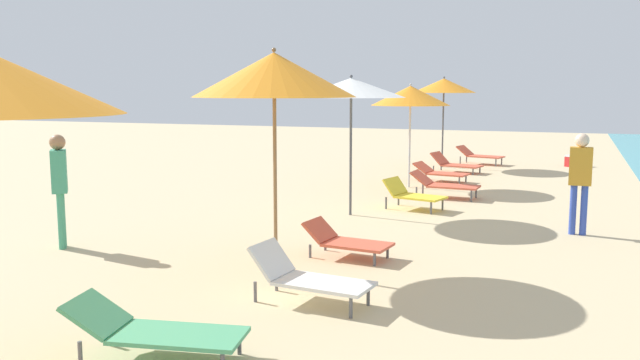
{
  "coord_description": "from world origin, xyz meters",
  "views": [
    {
      "loc": [
        4.18,
        4.68,
        2.45
      ],
      "look_at": [
        1.41,
        11.88,
        1.38
      ],
      "focal_mm": 37.17,
      "sensor_mm": 36.0,
      "label": 1
    }
  ],
  "objects_px": {
    "lounger_fifth_shoreside": "(413,194)",
    "lounger_sixth_shoreside": "(440,172)",
    "person_walking_far": "(59,179)",
    "lounger_third_shoreside": "(154,330)",
    "umbrella_farthest": "(444,86)",
    "lounger_fourth_shoreside": "(346,240)",
    "lounger_farthest_shoreside": "(479,155)",
    "umbrella_fourth": "(274,75)",
    "lounger_farthest_inland": "(455,164)",
    "cooler_box": "(573,161)",
    "lounger_fourth_inland": "(308,277)",
    "person_walking_near": "(580,173)",
    "umbrella_sixth": "(411,96)",
    "lounger_sixth_inland": "(444,184)",
    "umbrella_fifth": "(351,88)"
  },
  "relations": [
    {
      "from": "umbrella_fifth",
      "to": "umbrella_sixth",
      "type": "height_order",
      "value": "umbrella_fifth"
    },
    {
      "from": "lounger_third_shoreside",
      "to": "lounger_farthest_inland",
      "type": "height_order",
      "value": "lounger_farthest_inland"
    },
    {
      "from": "umbrella_fourth",
      "to": "person_walking_near",
      "type": "bearing_deg",
      "value": 44.32
    },
    {
      "from": "umbrella_fifth",
      "to": "person_walking_near",
      "type": "relative_size",
      "value": 1.58
    },
    {
      "from": "lounger_sixth_shoreside",
      "to": "umbrella_sixth",
      "type": "bearing_deg",
      "value": -102.41
    },
    {
      "from": "umbrella_fifth",
      "to": "lounger_sixth_inland",
      "type": "height_order",
      "value": "umbrella_fifth"
    },
    {
      "from": "lounger_third_shoreside",
      "to": "lounger_farthest_shoreside",
      "type": "height_order",
      "value": "lounger_farthest_shoreside"
    },
    {
      "from": "umbrella_farthest",
      "to": "person_walking_far",
      "type": "distance_m",
      "value": 13.22
    },
    {
      "from": "lounger_fourth_shoreside",
      "to": "person_walking_near",
      "type": "bearing_deg",
      "value": 48.38
    },
    {
      "from": "umbrella_fifth",
      "to": "lounger_farthest_shoreside",
      "type": "distance_m",
      "value": 10.04
    },
    {
      "from": "umbrella_fifth",
      "to": "umbrella_sixth",
      "type": "distance_m",
      "value": 3.99
    },
    {
      "from": "lounger_farthest_inland",
      "to": "person_walking_near",
      "type": "bearing_deg",
      "value": -53.82
    },
    {
      "from": "umbrella_farthest",
      "to": "lounger_fourth_shoreside",
      "type": "bearing_deg",
      "value": -86.04
    },
    {
      "from": "lounger_fourth_shoreside",
      "to": "lounger_sixth_inland",
      "type": "distance_m",
      "value": 5.82
    },
    {
      "from": "lounger_fourth_shoreside",
      "to": "lounger_farthest_shoreside",
      "type": "relative_size",
      "value": 0.83
    },
    {
      "from": "lounger_third_shoreside",
      "to": "lounger_farthest_inland",
      "type": "xyz_separation_m",
      "value": [
        0.25,
        14.55,
        -0.02
      ]
    },
    {
      "from": "lounger_third_shoreside",
      "to": "umbrella_sixth",
      "type": "xyz_separation_m",
      "value": [
        -0.33,
        11.2,
        1.99
      ]
    },
    {
      "from": "lounger_fourth_shoreside",
      "to": "umbrella_sixth",
      "type": "height_order",
      "value": "umbrella_sixth"
    },
    {
      "from": "lounger_sixth_shoreside",
      "to": "lounger_farthest_inland",
      "type": "height_order",
      "value": "lounger_farthest_inland"
    },
    {
      "from": "lounger_sixth_shoreside",
      "to": "lounger_farthest_shoreside",
      "type": "relative_size",
      "value": 0.95
    },
    {
      "from": "lounger_third_shoreside",
      "to": "umbrella_fifth",
      "type": "xyz_separation_m",
      "value": [
        -0.54,
        7.22,
        2.18
      ]
    },
    {
      "from": "lounger_fourth_shoreside",
      "to": "lounger_farthest_inland",
      "type": "bearing_deg",
      "value": 97.28
    },
    {
      "from": "umbrella_fourth",
      "to": "lounger_farthest_inland",
      "type": "bearing_deg",
      "value": 87.43
    },
    {
      "from": "lounger_fifth_shoreside",
      "to": "lounger_sixth_inland",
      "type": "relative_size",
      "value": 0.86
    },
    {
      "from": "lounger_fifth_shoreside",
      "to": "lounger_sixth_shoreside",
      "type": "height_order",
      "value": "lounger_fifth_shoreside"
    },
    {
      "from": "umbrella_fifth",
      "to": "lounger_fifth_shoreside",
      "type": "distance_m",
      "value": 2.57
    },
    {
      "from": "lounger_fourth_inland",
      "to": "cooler_box",
      "type": "relative_size",
      "value": 2.39
    },
    {
      "from": "lounger_fourth_shoreside",
      "to": "lounger_fourth_inland",
      "type": "relative_size",
      "value": 0.9
    },
    {
      "from": "umbrella_sixth",
      "to": "lounger_fourth_shoreside",
      "type": "bearing_deg",
      "value": -83.8
    },
    {
      "from": "umbrella_fifth",
      "to": "lounger_sixth_shoreside",
      "type": "height_order",
      "value": "umbrella_fifth"
    },
    {
      "from": "umbrella_fifth",
      "to": "lounger_third_shoreside",
      "type": "bearing_deg",
      "value": -85.75
    },
    {
      "from": "lounger_fifth_shoreside",
      "to": "umbrella_farthest",
      "type": "height_order",
      "value": "umbrella_farthest"
    },
    {
      "from": "lounger_farthest_inland",
      "to": "cooler_box",
      "type": "height_order",
      "value": "lounger_farthest_inland"
    },
    {
      "from": "lounger_fourth_inland",
      "to": "umbrella_farthest",
      "type": "distance_m",
      "value": 13.99
    },
    {
      "from": "umbrella_fifth",
      "to": "lounger_fifth_shoreside",
      "type": "relative_size",
      "value": 2.07
    },
    {
      "from": "lounger_third_shoreside",
      "to": "cooler_box",
      "type": "height_order",
      "value": "lounger_third_shoreside"
    },
    {
      "from": "umbrella_fourth",
      "to": "lounger_farthest_inland",
      "type": "xyz_separation_m",
      "value": [
        0.51,
        11.37,
        -2.36
      ]
    },
    {
      "from": "lounger_fourth_shoreside",
      "to": "lounger_fifth_shoreside",
      "type": "relative_size",
      "value": 1.0
    },
    {
      "from": "lounger_fourth_inland",
      "to": "person_walking_near",
      "type": "bearing_deg",
      "value": 65.78
    },
    {
      "from": "person_walking_far",
      "to": "lounger_third_shoreside",
      "type": "bearing_deg",
      "value": -78.46
    },
    {
      "from": "lounger_fifth_shoreside",
      "to": "person_walking_far",
      "type": "distance_m",
      "value": 6.77
    },
    {
      "from": "lounger_third_shoreside",
      "to": "person_walking_far",
      "type": "xyz_separation_m",
      "value": [
        -3.84,
        3.07,
        0.8
      ]
    },
    {
      "from": "lounger_fourth_inland",
      "to": "lounger_fourth_shoreside",
      "type": "bearing_deg",
      "value": 102.95
    },
    {
      "from": "lounger_sixth_inland",
      "to": "lounger_third_shoreside",
      "type": "bearing_deg",
      "value": -91.63
    },
    {
      "from": "lounger_farthest_shoreside",
      "to": "cooler_box",
      "type": "xyz_separation_m",
      "value": [
        2.86,
        0.45,
        -0.12
      ]
    },
    {
      "from": "umbrella_farthest",
      "to": "person_walking_near",
      "type": "relative_size",
      "value": 1.64
    },
    {
      "from": "lounger_fourth_inland",
      "to": "lounger_sixth_inland",
      "type": "xyz_separation_m",
      "value": [
        0.08,
        7.93,
        0.0
      ]
    },
    {
      "from": "lounger_farthest_shoreside",
      "to": "cooler_box",
      "type": "relative_size",
      "value": 2.58
    },
    {
      "from": "lounger_fourth_inland",
      "to": "lounger_fifth_shoreside",
      "type": "height_order",
      "value": "lounger_fourth_inland"
    },
    {
      "from": "lounger_third_shoreside",
      "to": "lounger_fourth_shoreside",
      "type": "xyz_separation_m",
      "value": [
        0.44,
        4.09,
        -0.03
      ]
    }
  ]
}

